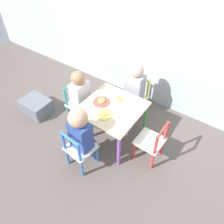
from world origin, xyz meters
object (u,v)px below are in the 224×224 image
object	(u,v)px
chair_blue	(79,150)
chair_red	(152,143)
child_front	(82,132)
plate_left	(101,102)
kids_table	(112,112)
chair_yellow	(136,98)
storage_bin	(36,106)
plate_front	(104,114)
chair_teal	(79,104)
child_left	(81,94)
plate_back	(119,99)
child_back	(134,87)

from	to	relation	value
chair_blue	chair_red	bearing A→B (deg)	-132.80
chair_blue	child_front	distance (m)	0.22
plate_left	kids_table	bearing A→B (deg)	-0.00
chair_yellow	storage_bin	world-z (taller)	chair_yellow
plate_left	plate_front	size ratio (longest dim) A/B	1.12
chair_blue	kids_table	bearing A→B (deg)	-90.00
child_front	kids_table	bearing A→B (deg)	-90.00
plate_left	chair_teal	bearing A→B (deg)	178.23
child_left	plate_left	distance (m)	0.30
chair_teal	child_front	world-z (taller)	child_front
chair_yellow	chair_red	world-z (taller)	same
chair_blue	storage_bin	xyz separation A→B (m)	(-0.98, 0.27, -0.15)
chair_teal	plate_back	size ratio (longest dim) A/B	3.00
child_left	plate_back	world-z (taller)	child_left
chair_red	chair_yellow	bearing A→B (deg)	-135.03
child_back	plate_front	bearing A→B (deg)	-89.69
chair_red	child_back	size ratio (longest dim) A/B	0.67
plate_front	chair_teal	bearing A→B (deg)	163.37
storage_bin	child_front	bearing A→B (deg)	-12.26
plate_back	plate_left	size ratio (longest dim) A/B	0.97
kids_table	child_left	world-z (taller)	child_left
kids_table	child_left	distance (m)	0.43
chair_yellow	plate_back	xyz separation A→B (m)	(-0.01, -0.35, 0.22)
plate_left	chair_blue	bearing A→B (deg)	-79.84
child_front	plate_left	bearing A→B (deg)	-72.11
storage_bin	kids_table	bearing A→B (deg)	11.74
kids_table	plate_back	world-z (taller)	plate_back
chair_teal	plate_left	world-z (taller)	chair_teal
child_back	plate_front	xyz separation A→B (m)	(-0.01, -0.56, 0.02)
chair_yellow	child_back	xyz separation A→B (m)	(-0.00, -0.06, 0.21)
child_left	plate_back	xyz separation A→B (m)	(0.43, 0.13, 0.05)
plate_front	storage_bin	size ratio (longest dim) A/B	0.44
chair_yellow	chair_blue	xyz separation A→B (m)	(-0.06, -0.97, 0.00)
kids_table	child_front	xyz separation A→B (m)	(-0.04, -0.43, 0.06)
chair_blue	child_front	world-z (taller)	child_front
child_front	chair_teal	bearing A→B (deg)	-38.86
child_front	plate_back	size ratio (longest dim) A/B	4.41
chair_blue	plate_front	size ratio (longest dim) A/B	3.24
plate_back	child_left	bearing A→B (deg)	-163.63
chair_teal	chair_blue	distance (m)	0.66
kids_table	plate_back	size ratio (longest dim) A/B	3.58
child_front	chair_red	bearing A→B (deg)	-136.21
chair_yellow	plate_back	world-z (taller)	chair_yellow
chair_red	plate_back	size ratio (longest dim) A/B	3.00
kids_table	chair_red	bearing A→B (deg)	-1.21
chair_blue	plate_left	xyz separation A→B (m)	(-0.09, 0.49, 0.22)
child_back	plate_back	distance (m)	0.29
chair_teal	child_left	distance (m)	0.19
chair_yellow	child_back	world-z (taller)	child_back
chair_yellow	chair_red	xyz separation A→B (m)	(0.48, -0.50, 0.00)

